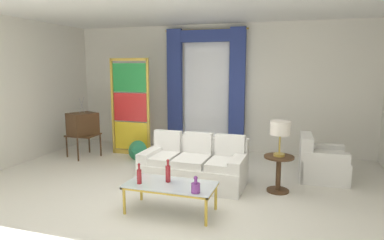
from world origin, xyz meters
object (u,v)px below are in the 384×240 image
coffee_table (171,186)px  bottle_crystal_tall (196,187)px  peacock_figurine (135,151)px  round_side_table (278,170)px  vintage_tv (83,125)px  bottle_blue_decanter (168,173)px  bottle_amber_squat (139,176)px  table_lamp_brass (280,130)px  couch_white_long (195,166)px  stained_glass_divider (130,109)px  armchair_white (320,164)px

coffee_table → bottle_crystal_tall: 0.49m
peacock_figurine → round_side_table: size_ratio=1.01×
vintage_tv → peacock_figurine: size_ratio=2.24×
bottle_blue_decanter → bottle_amber_squat: bearing=-151.9°
bottle_crystal_tall → bottle_amber_squat: bottle_amber_squat is taller
peacock_figurine → table_lamp_brass: 3.27m
coffee_table → peacock_figurine: (-1.65, 2.16, -0.15)m
couch_white_long → bottle_crystal_tall: bearing=-72.7°
bottle_amber_squat → stained_glass_divider: size_ratio=0.13×
stained_glass_divider → table_lamp_brass: size_ratio=3.86×
bottle_blue_decanter → table_lamp_brass: bearing=39.4°
stained_glass_divider → armchair_white: bearing=-7.4°
stained_glass_divider → bottle_crystal_tall: bearing=-49.6°
bottle_amber_squat → table_lamp_brass: size_ratio=0.51×
bottle_crystal_tall → table_lamp_brass: (0.96, 1.46, 0.54)m
coffee_table → round_side_table: 1.87m
bottle_amber_squat → stained_glass_divider: bearing=119.8°
bottle_amber_squat → bottle_crystal_tall: bearing=-5.9°
bottle_crystal_tall → round_side_table: 1.75m
stained_glass_divider → table_lamp_brass: bearing=-22.3°
peacock_figurine → bottle_amber_squat: bearing=-61.6°
bottle_blue_decanter → vintage_tv: size_ratio=0.24×
peacock_figurine → round_side_table: (3.04, -0.91, 0.14)m
couch_white_long → table_lamp_brass: (1.41, 0.01, 0.72)m
couch_white_long → armchair_white: size_ratio=2.12×
bottle_crystal_tall → bottle_amber_squat: (-0.84, 0.09, 0.04)m
round_side_table → bottle_amber_squat: bearing=-142.6°
stained_glass_divider → table_lamp_brass: stained_glass_divider is taller
bottle_crystal_tall → peacock_figurine: (-2.08, 2.37, -0.27)m
table_lamp_brass → coffee_table: bearing=-137.9°
couch_white_long → round_side_table: couch_white_long is taller
couch_white_long → table_lamp_brass: 1.59m
vintage_tv → round_side_table: (4.31, -0.88, -0.37)m
couch_white_long → bottle_amber_squat: bearing=-105.8°
vintage_tv → coffee_table: bearing=-36.1°
round_side_table → armchair_white: bearing=51.8°
bottle_amber_squat → table_lamp_brass: bearing=37.4°
vintage_tv → bottle_crystal_tall: bearing=-35.0°
stained_glass_divider → table_lamp_brass: (3.38, -1.39, -0.03)m
couch_white_long → armchair_white: bearing=22.6°
stained_glass_divider → round_side_table: bearing=-22.3°
couch_white_long → peacock_figurine: (-1.63, 0.92, -0.08)m
bottle_blue_decanter → bottle_crystal_tall: bottle_blue_decanter is taller
coffee_table → vintage_tv: size_ratio=0.93×
couch_white_long → bottle_amber_squat: couch_white_long is taller
bottle_blue_decanter → armchair_white: 2.96m
vintage_tv → peacock_figurine: 1.37m
coffee_table → table_lamp_brass: 1.98m
armchair_white → round_side_table: armchair_white is taller
bottle_crystal_tall → armchair_white: bearing=54.9°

